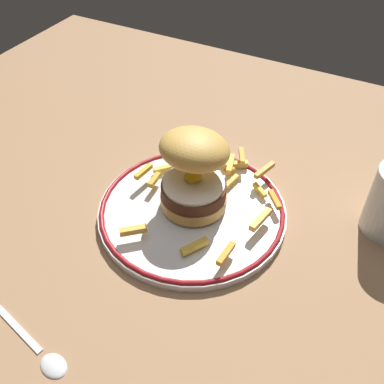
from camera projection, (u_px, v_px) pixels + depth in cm
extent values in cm
cube|color=#9C734F|center=(191.00, 203.00, 71.59)|extent=(125.23, 97.64, 4.00)
cylinder|color=silver|center=(192.00, 211.00, 66.64)|extent=(28.07, 28.07, 1.20)
torus|color=maroon|center=(192.00, 209.00, 66.23)|extent=(27.67, 27.67, 0.80)
cylinder|color=gold|center=(194.00, 199.00, 65.92)|extent=(9.88, 9.88, 1.80)
cylinder|color=#492818|center=(194.00, 190.00, 64.66)|extent=(9.61, 9.61, 1.89)
cylinder|color=white|center=(194.00, 183.00, 63.84)|extent=(9.01, 9.01, 0.50)
ellipsoid|color=yellow|center=(193.00, 177.00, 63.90)|extent=(2.60, 2.60, 1.40)
ellipsoid|color=gold|center=(195.00, 149.00, 62.08)|extent=(12.46, 13.00, 6.83)
cube|color=gold|center=(235.00, 164.00, 72.41)|extent=(3.98, 3.05, 0.90)
cube|color=gold|center=(133.00, 230.00, 60.70)|extent=(3.42, 3.15, 0.92)
cube|color=gold|center=(182.00, 146.00, 72.95)|extent=(3.43, 1.91, 0.93)
cube|color=gold|center=(242.00, 156.00, 71.83)|extent=(2.37, 3.65, 0.74)
cube|color=gold|center=(260.00, 190.00, 68.10)|extent=(2.97, 2.40, 0.71)
cube|color=gold|center=(227.00, 166.00, 72.32)|extent=(3.12, 2.13, 0.74)
cube|color=gold|center=(264.00, 170.00, 69.15)|extent=(2.03, 4.55, 0.76)
cube|color=gold|center=(230.00, 164.00, 71.18)|extent=(2.01, 4.38, 0.86)
cube|color=gold|center=(226.00, 253.00, 57.89)|extent=(1.10, 4.04, 0.84)
cube|color=gold|center=(184.00, 166.00, 72.08)|extent=(4.83, 2.07, 0.88)
cube|color=gold|center=(154.00, 180.00, 68.51)|extent=(1.05, 3.10, 0.82)
cube|color=gold|center=(260.00, 219.00, 62.07)|extent=(1.80, 4.71, 0.97)
cube|color=gold|center=(194.00, 246.00, 59.83)|extent=(2.79, 3.97, 0.89)
cube|color=gold|center=(143.00, 171.00, 68.95)|extent=(1.23, 3.76, 0.75)
cube|color=gold|center=(275.00, 199.00, 65.47)|extent=(3.05, 3.34, 0.75)
cube|color=gold|center=(210.00, 152.00, 73.37)|extent=(3.64, 1.88, 0.86)
cube|color=gold|center=(167.00, 168.00, 71.82)|extent=(3.66, 3.88, 0.81)
cube|color=gold|center=(230.00, 183.00, 69.25)|extent=(1.43, 4.33, 0.70)
cube|color=silver|center=(18.00, 328.00, 53.00)|extent=(8.94, 2.85, 0.32)
ellipsoid|color=silver|center=(53.00, 365.00, 49.51)|extent=(4.10, 3.36, 0.90)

